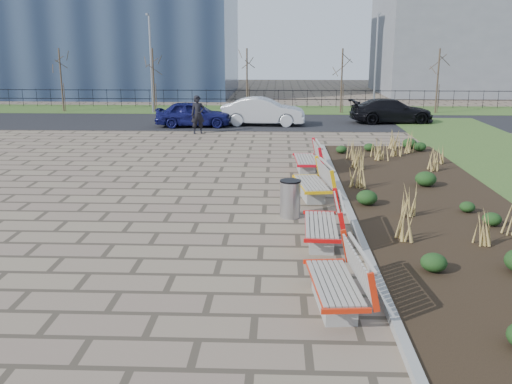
{
  "coord_description": "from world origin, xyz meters",
  "views": [
    {
      "loc": [
        2.02,
        -10.3,
        4.41
      ],
      "look_at": [
        1.5,
        3.0,
        0.9
      ],
      "focal_mm": 40.0,
      "sensor_mm": 36.0,
      "label": 1
    }
  ],
  "objects_px": {
    "bench_b": "(321,222)",
    "litter_bin": "(290,199)",
    "bench_a": "(334,279)",
    "car_black": "(391,111)",
    "car_blue": "(193,114)",
    "bench_c": "(311,181)",
    "lamp_east": "(376,65)",
    "pedestrian": "(198,115)",
    "bench_d": "(306,158)",
    "car_silver": "(263,111)",
    "lamp_west": "(151,65)"
  },
  "relations": [
    {
      "from": "lamp_east",
      "to": "bench_a",
      "type": "bearing_deg",
      "value": -100.39
    },
    {
      "from": "pedestrian",
      "to": "car_blue",
      "type": "xyz_separation_m",
      "value": [
        -0.56,
        2.25,
        -0.24
      ]
    },
    {
      "from": "bench_c",
      "to": "bench_b",
      "type": "bearing_deg",
      "value": -97.89
    },
    {
      "from": "car_black",
      "to": "car_silver",
      "type": "bearing_deg",
      "value": 93.21
    },
    {
      "from": "lamp_east",
      "to": "car_blue",
      "type": "bearing_deg",
      "value": -150.34
    },
    {
      "from": "litter_bin",
      "to": "car_blue",
      "type": "distance_m",
      "value": 16.84
    },
    {
      "from": "litter_bin",
      "to": "lamp_east",
      "type": "relative_size",
      "value": 0.16
    },
    {
      "from": "bench_c",
      "to": "car_silver",
      "type": "xyz_separation_m",
      "value": [
        -1.81,
        14.89,
        0.26
      ]
    },
    {
      "from": "bench_b",
      "to": "bench_d",
      "type": "bearing_deg",
      "value": 92.13
    },
    {
      "from": "bench_d",
      "to": "car_blue",
      "type": "height_order",
      "value": "car_blue"
    },
    {
      "from": "car_silver",
      "to": "litter_bin",
      "type": "bearing_deg",
      "value": -173.43
    },
    {
      "from": "pedestrian",
      "to": "lamp_west",
      "type": "height_order",
      "value": "lamp_west"
    },
    {
      "from": "litter_bin",
      "to": "car_silver",
      "type": "bearing_deg",
      "value": 93.94
    },
    {
      "from": "bench_d",
      "to": "pedestrian",
      "type": "height_order",
      "value": "pedestrian"
    },
    {
      "from": "pedestrian",
      "to": "bench_c",
      "type": "bearing_deg",
      "value": -86.44
    },
    {
      "from": "bench_a",
      "to": "lamp_west",
      "type": "relative_size",
      "value": 0.35
    },
    {
      "from": "bench_b",
      "to": "pedestrian",
      "type": "height_order",
      "value": "pedestrian"
    },
    {
      "from": "bench_d",
      "to": "pedestrian",
      "type": "bearing_deg",
      "value": 117.81
    },
    {
      "from": "car_blue",
      "to": "lamp_west",
      "type": "bearing_deg",
      "value": 26.7
    },
    {
      "from": "bench_b",
      "to": "litter_bin",
      "type": "height_order",
      "value": "bench_b"
    },
    {
      "from": "bench_c",
      "to": "pedestrian",
      "type": "relative_size",
      "value": 1.12
    },
    {
      "from": "bench_c",
      "to": "litter_bin",
      "type": "xyz_separation_m",
      "value": [
        -0.65,
        -1.93,
        -0.02
      ]
    },
    {
      "from": "bench_a",
      "to": "bench_b",
      "type": "height_order",
      "value": "same"
    },
    {
      "from": "car_silver",
      "to": "bench_b",
      "type": "bearing_deg",
      "value": -171.87
    },
    {
      "from": "bench_a",
      "to": "car_blue",
      "type": "height_order",
      "value": "car_blue"
    },
    {
      "from": "car_black",
      "to": "car_blue",
      "type": "bearing_deg",
      "value": 93.61
    },
    {
      "from": "bench_b",
      "to": "bench_c",
      "type": "bearing_deg",
      "value": 92.13
    },
    {
      "from": "bench_a",
      "to": "litter_bin",
      "type": "distance_m",
      "value": 5.19
    },
    {
      "from": "bench_d",
      "to": "lamp_west",
      "type": "xyz_separation_m",
      "value": [
        -9.0,
        16.7,
        2.54
      ]
    },
    {
      "from": "litter_bin",
      "to": "car_black",
      "type": "bearing_deg",
      "value": 71.61
    },
    {
      "from": "bench_d",
      "to": "lamp_west",
      "type": "bearing_deg",
      "value": 115.72
    },
    {
      "from": "bench_a",
      "to": "bench_c",
      "type": "height_order",
      "value": "same"
    },
    {
      "from": "bench_a",
      "to": "car_blue",
      "type": "distance_m",
      "value": 21.98
    },
    {
      "from": "lamp_west",
      "to": "lamp_east",
      "type": "relative_size",
      "value": 1.0
    },
    {
      "from": "bench_b",
      "to": "bench_a",
      "type": "bearing_deg",
      "value": -87.87
    },
    {
      "from": "car_silver",
      "to": "car_blue",
      "type": "bearing_deg",
      "value": 103.39
    },
    {
      "from": "bench_c",
      "to": "lamp_east",
      "type": "relative_size",
      "value": 0.35
    },
    {
      "from": "bench_c",
      "to": "litter_bin",
      "type": "height_order",
      "value": "bench_c"
    },
    {
      "from": "car_silver",
      "to": "car_black",
      "type": "relative_size",
      "value": 0.98
    },
    {
      "from": "litter_bin",
      "to": "car_silver",
      "type": "relative_size",
      "value": 0.21
    },
    {
      "from": "bench_a",
      "to": "car_black",
      "type": "bearing_deg",
      "value": 71.7
    },
    {
      "from": "bench_c",
      "to": "car_silver",
      "type": "bearing_deg",
      "value": 89.04
    },
    {
      "from": "bench_a",
      "to": "car_blue",
      "type": "xyz_separation_m",
      "value": [
        -5.52,
        21.27,
        0.2
      ]
    },
    {
      "from": "bench_c",
      "to": "bench_d",
      "type": "height_order",
      "value": "same"
    },
    {
      "from": "bench_a",
      "to": "lamp_east",
      "type": "bearing_deg",
      "value": 74.29
    },
    {
      "from": "pedestrian",
      "to": "car_black",
      "type": "relative_size",
      "value": 0.41
    },
    {
      "from": "bench_d",
      "to": "lamp_east",
      "type": "distance_m",
      "value": 17.61
    },
    {
      "from": "car_silver",
      "to": "lamp_east",
      "type": "bearing_deg",
      "value": -49.55
    },
    {
      "from": "car_silver",
      "to": "bench_a",
      "type": "bearing_deg",
      "value": -172.66
    },
    {
      "from": "bench_b",
      "to": "bench_c",
      "type": "relative_size",
      "value": 1.0
    }
  ]
}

